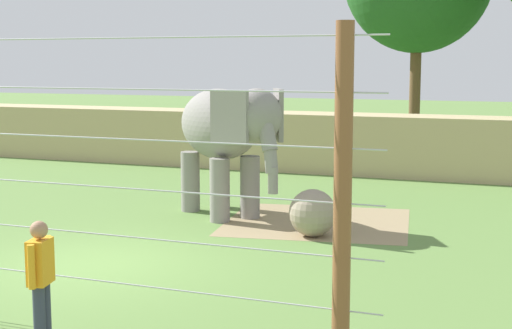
{
  "coord_description": "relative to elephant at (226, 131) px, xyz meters",
  "views": [
    {
      "loc": [
        7.52,
        -11.21,
        3.6
      ],
      "look_at": [
        1.65,
        3.78,
        1.4
      ],
      "focal_mm": 53.18,
      "sensor_mm": 36.0,
      "label": 1
    }
  ],
  "objects": [
    {
      "name": "enrichment_ball",
      "position": [
        2.48,
        -1.2,
        -1.51
      ],
      "size": [
        0.99,
        0.99,
        0.99
      ],
      "primitive_type": "sphere",
      "color": "gray",
      "rests_on": "ground"
    },
    {
      "name": "dirt_patch",
      "position": [
        2.16,
        0.2,
        -2.0
      ],
      "size": [
        4.61,
        4.39,
        0.01
      ],
      "primitive_type": "cube",
      "rotation": [
        0.0,
        0.0,
        0.17
      ],
      "color": "#937F5B",
      "rests_on": "ground"
    },
    {
      "name": "ground_plane",
      "position": [
        -0.53,
        -4.7,
        -2.01
      ],
      "size": [
        120.0,
        120.0,
        0.0
      ],
      "primitive_type": "plane",
      "color": "#5B7F3D"
    },
    {
      "name": "elephant",
      "position": [
        0.0,
        0.0,
        0.0
      ],
      "size": [
        3.59,
        3.16,
        3.03
      ],
      "color": "gray",
      "rests_on": "ground"
    },
    {
      "name": "zookeeper",
      "position": [
        1.22,
        -8.47,
        -1.08
      ],
      "size": [
        0.3,
        0.58,
        1.67
      ],
      "color": "#33384C",
      "rests_on": "ground"
    },
    {
      "name": "embankment_wall",
      "position": [
        -0.53,
        7.96,
        -1.05
      ],
      "size": [
        36.0,
        1.8,
        1.9
      ],
      "primitive_type": "cube",
      "color": "tan",
      "rests_on": "ground"
    }
  ]
}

